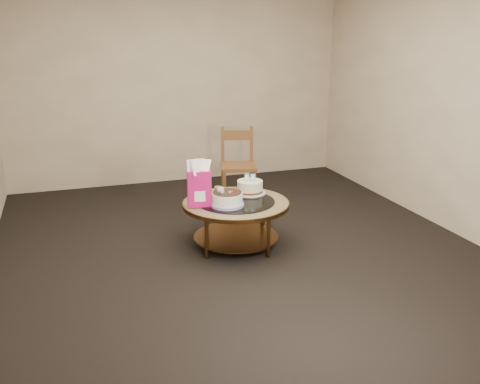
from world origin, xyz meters
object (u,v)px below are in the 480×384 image
object	(u,v)px
coffee_table	(236,209)
gift_bag	(199,183)
cream_cake	(250,187)
decorated_cake	(227,200)
dining_chair	(238,165)

from	to	relation	value
coffee_table	gift_bag	xyz separation A→B (m)	(-0.36, -0.02, 0.29)
cream_cake	gift_bag	xyz separation A→B (m)	(-0.57, -0.22, 0.15)
decorated_cake	cream_cake	bearing A→B (deg)	42.55
cream_cake	dining_chair	bearing A→B (deg)	98.35
decorated_cake	gift_bag	distance (m)	0.30
coffee_table	dining_chair	bearing A→B (deg)	71.01
coffee_table	cream_cake	bearing A→B (deg)	43.48
gift_bag	dining_chair	distance (m)	1.61
decorated_cake	gift_bag	bearing A→B (deg)	160.90
decorated_cake	dining_chair	bearing A→B (deg)	68.10
cream_cake	dining_chair	distance (m)	1.18
coffee_table	cream_cake	size ratio (longest dim) A/B	3.24
dining_chair	decorated_cake	bearing A→B (deg)	-98.00
cream_cake	dining_chair	size ratio (longest dim) A/B	0.35
gift_bag	dining_chair	size ratio (longest dim) A/B	0.48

